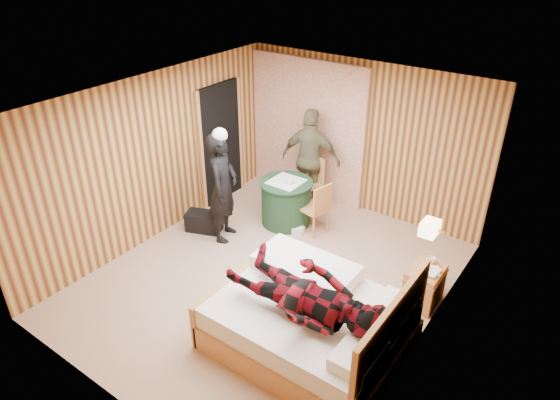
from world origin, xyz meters
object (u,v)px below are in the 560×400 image
Objects in this scene: wall_lamp at (430,228)px; nightstand at (424,285)px; round_table at (286,202)px; duffel_bag at (204,222)px; man_on_bed at (305,286)px; bed at (312,321)px; chair_far at (310,178)px; woman_standing at (223,188)px; man_at_table at (311,159)px; chair_near at (318,205)px.

wall_lamp is 0.48× the size of nightstand.
wall_lamp reaches higher than round_table.
duffel_bag is 3.14m from man_on_bed.
bed is 2.25× the size of chair_far.
woman_standing is (-2.31, 1.13, 0.53)m from bed.
duffel_bag is (-0.91, -0.95, -0.22)m from round_table.
wall_lamp is 3.08m from man_at_table.
round_table is at bearing 131.54° from bed.
wall_lamp is 3.69m from duffel_bag.
wall_lamp is 0.48× the size of duffel_bag.
wall_lamp is at bearing -82.14° from nightstand.
bed is 1.21× the size of man_at_table.
chair_near reaches higher than duffel_bag.
bed reaches higher than chair_near.
man_at_table is at bearing 121.62° from man_on_bed.
duffel_bag is (-2.71, 1.07, -0.17)m from bed.
nightstand is at bearing -15.21° from duffel_bag.
man_on_bed reaches higher than round_table.
woman_standing is at bearing -12.17° from duffel_bag.
woman_standing is 0.99× the size of man_at_table.
wall_lamp reaches higher than chair_near.
nightstand is 1.00× the size of duffel_bag.
woman_standing is 1.68m from man_at_table.
chair_far is 0.53× the size of man_on_bed.
woman_standing is at bearing 59.91° from man_at_table.
chair_near is at bearing 120.76° from bed.
woman_standing is at bearing -86.44° from chair_far.
man_on_bed is (0.03, -0.23, 0.67)m from bed.
nightstand is at bearing 84.59° from chair_near.
duffel_bag is at bearing -45.46° from chair_near.
chair_far is at bearing 38.41° from duffel_bag.
chair_near is 1.58× the size of duffel_bag.
nightstand is 2.07m from chair_near.
man_on_bed reaches higher than chair_near.
chair_far is at bearing 123.23° from bed.
round_table is (-2.55, 0.59, 0.10)m from nightstand.
chair_far is at bearing 148.61° from wall_lamp.
bed is 3.22m from chair_far.
man_at_table reaches higher than chair_far.
wall_lamp is at bearing 54.46° from bed.
round_table is 0.91× the size of chair_far.
woman_standing reaches higher than chair_far.
nightstand is 2.82m from chair_far.
bed reaches higher than chair_far.
nightstand is at bearing 62.14° from bed.
woman_standing is (-0.55, -1.55, 0.32)m from chair_far.
nightstand is 3.49m from duffel_bag.
bed is 3.84× the size of nightstand.
man_at_table is (-1.79, 2.73, 0.53)m from bed.
man_on_bed is at bearing 109.48° from man_at_table.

